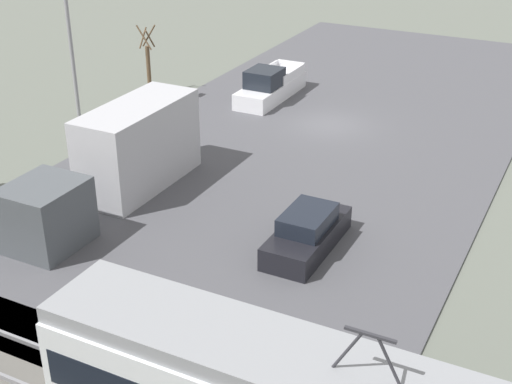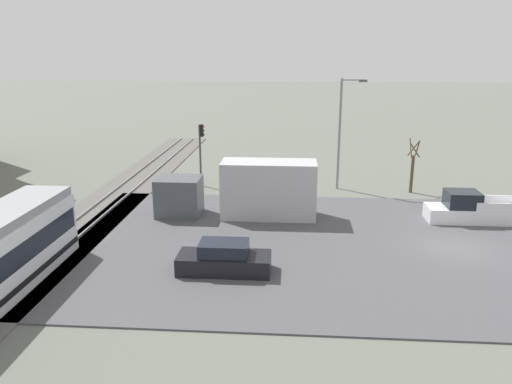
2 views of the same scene
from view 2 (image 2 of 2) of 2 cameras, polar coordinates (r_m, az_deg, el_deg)
name	(u,v)px [view 2 (image 2 of 2)]	position (r m, az deg, el deg)	size (l,w,h in m)	color
ground_plane	(455,249)	(29.42, 21.79, -6.04)	(320.00, 320.00, 0.00)	#60665B
road_surface	(455,248)	(29.41, 21.79, -5.97)	(18.67, 43.31, 0.08)	#4C4C51
rail_bed	(68,237)	(30.79, -20.74, -4.88)	(68.47, 4.40, 0.22)	#5B5954
box_truck	(247,191)	(31.94, -1.06, 0.11)	(2.45, 10.24, 3.62)	#4C5156
pickup_truck	(472,210)	(34.05, 23.50, -1.90)	(1.91, 5.86, 1.92)	silver
sedan_car_0	(224,259)	(24.28, -3.67, -7.70)	(1.80, 4.48, 1.52)	black
traffic_light_pole	(201,146)	(39.54, -6.31, 5.22)	(0.28, 0.47, 4.92)	#47474C
street_tree	(412,169)	(39.43, 17.44, 2.58)	(0.98, 0.82, 4.11)	brown
street_lamp_near_crossing	(342,127)	(38.77, 9.83, 7.36)	(0.36, 1.95, 8.47)	gray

